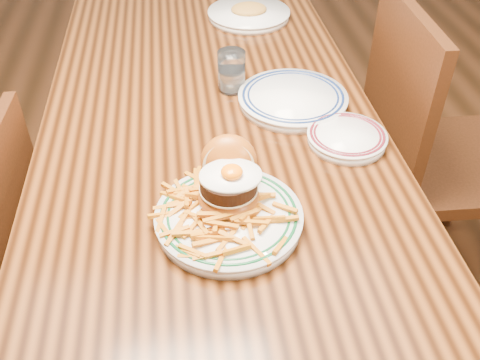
{
  "coord_description": "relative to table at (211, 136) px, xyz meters",
  "views": [
    {
      "loc": [
        -0.07,
        -1.18,
        1.5
      ],
      "look_at": [
        0.03,
        -0.4,
        0.84
      ],
      "focal_mm": 40.0,
      "sensor_mm": 36.0,
      "label": 1
    }
  ],
  "objects": [
    {
      "name": "side_plate",
      "position": [
        0.31,
        -0.19,
        0.1
      ],
      "size": [
        0.19,
        0.19,
        0.03
      ],
      "rotation": [
        0.0,
        0.0,
        -0.15
      ],
      "color": "white",
      "rests_on": "table"
    },
    {
      "name": "chair_right",
      "position": [
        0.66,
        0.04,
        -0.14
      ],
      "size": [
        0.47,
        0.47,
        0.97
      ],
      "rotation": [
        0.0,
        0.0,
        3.11
      ],
      "color": "#411E0D",
      "rests_on": "floor"
    },
    {
      "name": "table",
      "position": [
        0.0,
        0.0,
        0.0
      ],
      "size": [
        0.85,
        1.6,
        0.75
      ],
      "color": "black",
      "rests_on": "floor"
    },
    {
      "name": "far_plate",
      "position": [
        0.18,
        0.55,
        0.1
      ],
      "size": [
        0.28,
        0.28,
        0.05
      ],
      "rotation": [
        0.0,
        0.0,
        0.02
      ],
      "color": "white",
      "rests_on": "table"
    },
    {
      "name": "rear_plate",
      "position": [
        0.22,
        -0.01,
        0.11
      ],
      "size": [
        0.29,
        0.29,
        0.03
      ],
      "rotation": [
        0.0,
        0.0,
        -0.05
      ],
      "color": "white",
      "rests_on": "table"
    },
    {
      "name": "main_plate",
      "position": [
        0.0,
        -0.41,
        0.13
      ],
      "size": [
        0.29,
        0.31,
        0.14
      ],
      "rotation": [
        0.0,
        0.0,
        -0.12
      ],
      "color": "white",
      "rests_on": "table"
    },
    {
      "name": "floor",
      "position": [
        0.0,
        0.0,
        -0.66
      ],
      "size": [
        6.0,
        6.0,
        0.0
      ],
      "primitive_type": "plane",
      "color": "black",
      "rests_on": "ground"
    },
    {
      "name": "water_glass",
      "position": [
        0.07,
        0.09,
        0.14
      ],
      "size": [
        0.07,
        0.07,
        0.11
      ],
      "color": "white",
      "rests_on": "table"
    }
  ]
}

